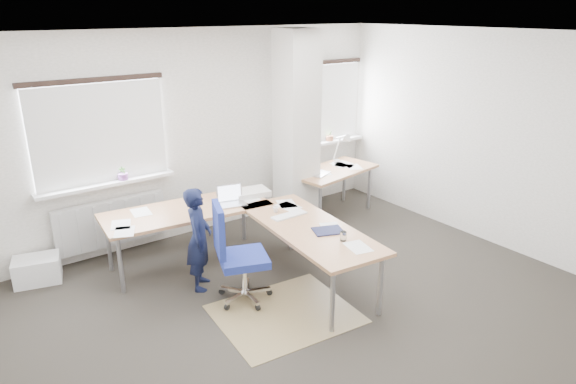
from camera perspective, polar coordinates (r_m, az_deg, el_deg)
ground at (r=5.71m, az=2.28°, el=-12.27°), size 6.00×6.00×0.00m
room_shell at (r=5.47m, az=1.07°, el=6.20°), size 6.04×5.04×2.82m
floor_mat at (r=5.53m, az=-0.33°, el=-13.38°), size 1.49×1.30×0.01m
white_crate at (r=6.72m, az=-26.09°, el=-7.76°), size 0.58×0.47×0.30m
desk_main at (r=6.04m, az=-4.41°, el=-3.04°), size 2.41×2.83×0.96m
desk_side at (r=7.81m, az=5.07°, el=2.22°), size 1.50×0.93×1.22m
task_chair at (r=5.64m, az=-5.35°, el=-9.08°), size 0.66×0.64×1.13m
person at (r=5.84m, az=-9.88°, el=-5.14°), size 0.48×0.52×1.20m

